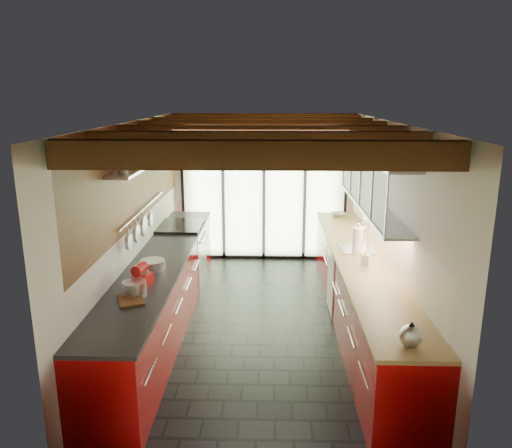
# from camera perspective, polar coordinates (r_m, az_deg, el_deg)

# --- Properties ---
(ground) EXTENTS (5.50, 5.50, 0.00)m
(ground) POSITION_cam_1_polar(r_m,az_deg,el_deg) (6.67, 0.56, -11.33)
(ground) COLOR black
(ground) RESTS_ON ground
(room_shell) EXTENTS (5.50, 5.50, 5.50)m
(room_shell) POSITION_cam_1_polar(r_m,az_deg,el_deg) (6.13, 0.59, 2.70)
(room_shell) COLOR silver
(room_shell) RESTS_ON ground
(ceiling_beams) EXTENTS (3.14, 5.06, 4.90)m
(ceiling_beams) POSITION_cam_1_polar(r_m,az_deg,el_deg) (6.39, 0.68, 10.51)
(ceiling_beams) COLOR #593316
(ceiling_beams) RESTS_ON ground
(glass_door) EXTENTS (2.95, 0.10, 2.90)m
(glass_door) POSITION_cam_1_polar(r_m,az_deg,el_deg) (8.78, 0.92, 6.38)
(glass_door) COLOR #C6EAAD
(glass_door) RESTS_ON ground
(left_counter) EXTENTS (0.68, 5.00, 0.92)m
(left_counter) POSITION_cam_1_polar(r_m,az_deg,el_deg) (6.63, -10.62, -7.42)
(left_counter) COLOR #9F080A
(left_counter) RESTS_ON ground
(range_stove) EXTENTS (0.66, 0.90, 0.97)m
(range_stove) POSITION_cam_1_polar(r_m,az_deg,el_deg) (7.96, -8.47, -3.46)
(range_stove) COLOR silver
(range_stove) RESTS_ON ground
(right_counter) EXTENTS (0.68, 5.00, 0.92)m
(right_counter) POSITION_cam_1_polar(r_m,az_deg,el_deg) (6.59, 11.81, -7.62)
(right_counter) COLOR #9F080A
(right_counter) RESTS_ON ground
(sink_assembly) EXTENTS (0.45, 0.52, 0.43)m
(sink_assembly) POSITION_cam_1_polar(r_m,az_deg,el_deg) (6.80, 11.57, -2.45)
(sink_assembly) COLOR silver
(sink_assembly) RESTS_ON right_counter
(upper_cabinets_right) EXTENTS (0.34, 3.00, 3.00)m
(upper_cabinets_right) POSITION_cam_1_polar(r_m,az_deg,el_deg) (6.52, 13.35, 4.79)
(upper_cabinets_right) COLOR silver
(upper_cabinets_right) RESTS_ON ground
(left_wall_fixtures) EXTENTS (0.28, 2.60, 0.96)m
(left_wall_fixtures) POSITION_cam_1_polar(r_m,az_deg,el_deg) (6.42, -12.61, 4.96)
(left_wall_fixtures) COLOR silver
(left_wall_fixtures) RESTS_ON ground
(stand_mixer) EXTENTS (0.23, 0.32, 0.26)m
(stand_mixer) POSITION_cam_1_polar(r_m,az_deg,el_deg) (5.51, -13.02, -5.92)
(stand_mixer) COLOR red
(stand_mixer) RESTS_ON left_counter
(pot_large) EXTENTS (0.32, 0.32, 0.16)m
(pot_large) POSITION_cam_1_polar(r_m,az_deg,el_deg) (5.28, -13.72, -7.19)
(pot_large) COLOR silver
(pot_large) RESTS_ON left_counter
(pot_small) EXTENTS (0.31, 0.31, 0.11)m
(pot_small) POSITION_cam_1_polar(r_m,az_deg,el_deg) (6.00, -11.76, -4.59)
(pot_small) COLOR silver
(pot_small) RESTS_ON left_counter
(cutting_board) EXTENTS (0.35, 0.40, 0.03)m
(cutting_board) POSITION_cam_1_polar(r_m,az_deg,el_deg) (5.18, -14.08, -8.42)
(cutting_board) COLOR brown
(cutting_board) RESTS_ON left_counter
(kettle) EXTENTS (0.25, 0.26, 0.22)m
(kettle) POSITION_cam_1_polar(r_m,az_deg,el_deg) (4.36, 17.30, -11.97)
(kettle) COLOR silver
(kettle) RESTS_ON right_counter
(paper_towel) EXTENTS (0.15, 0.15, 0.36)m
(paper_towel) POSITION_cam_1_polar(r_m,az_deg,el_deg) (6.70, 11.56, -1.70)
(paper_towel) COLOR white
(paper_towel) RESTS_ON right_counter
(soap_bottle) EXTENTS (0.12, 0.12, 0.20)m
(soap_bottle) POSITION_cam_1_polar(r_m,az_deg,el_deg) (6.16, 12.46, -3.72)
(soap_bottle) COLOR silver
(soap_bottle) RESTS_ON right_counter
(bowl) EXTENTS (0.28, 0.28, 0.06)m
(bowl) POSITION_cam_1_polar(r_m,az_deg,el_deg) (8.56, 9.39, 1.12)
(bowl) COLOR silver
(bowl) RESTS_ON right_counter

